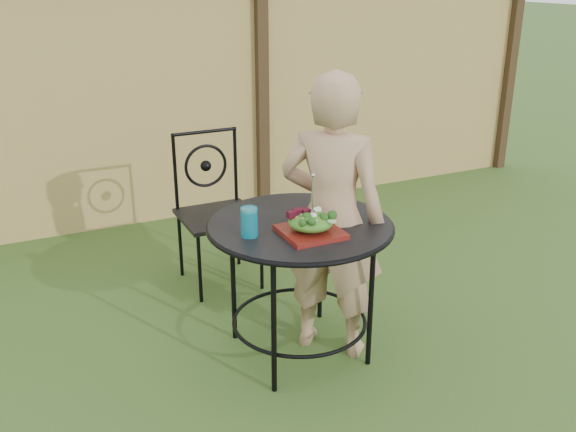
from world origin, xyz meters
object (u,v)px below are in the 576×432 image
(patio_table, at_px, (300,249))
(salad_plate, at_px, (311,232))
(patio_chair, at_px, (215,206))
(diner, at_px, (332,218))

(patio_table, height_order, salad_plate, salad_plate)
(patio_table, xyz_separation_m, patio_chair, (-0.10, 0.98, -0.08))
(diner, bearing_deg, patio_chair, -30.07)
(diner, xyz_separation_m, salad_plate, (-0.18, -0.13, 0.01))
(patio_table, bearing_deg, diner, -8.61)
(diner, height_order, salad_plate, diner)
(patio_table, relative_size, salad_plate, 3.42)
(salad_plate, bearing_deg, patio_table, 82.63)
(patio_table, height_order, patio_chair, patio_chair)
(patio_chair, height_order, diner, diner)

